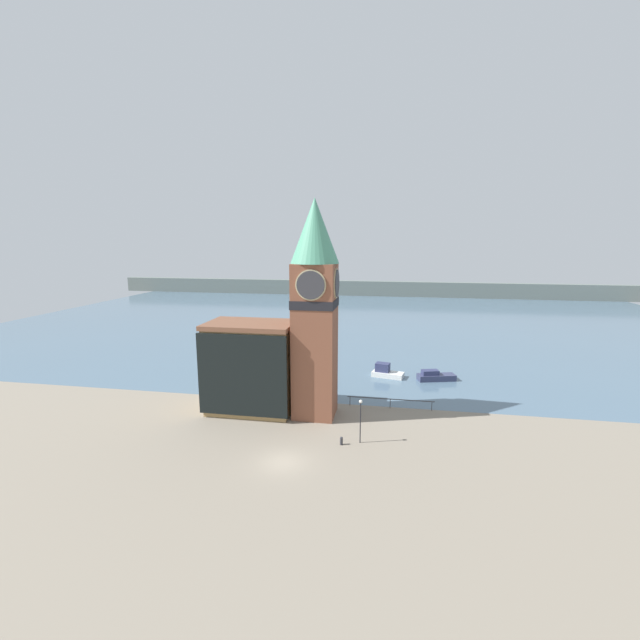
{
  "coord_description": "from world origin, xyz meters",
  "views": [
    {
      "loc": [
        8.96,
        -32.68,
        18.67
      ],
      "look_at": [
        1.81,
        7.85,
        10.99
      ],
      "focal_mm": 24.0,
      "sensor_mm": 36.0,
      "label": 1
    }
  ],
  "objects": [
    {
      "name": "water",
      "position": [
        0.0,
        74.0,
        -0.0
      ],
      "size": [
        160.0,
        120.0,
        0.0
      ],
      "color": "slate",
      "rests_on": "ground_plane"
    },
    {
      "name": "clock_tower",
      "position": [
        0.82,
        10.46,
        12.16
      ],
      "size": [
        4.97,
        4.97,
        22.9
      ],
      "color": "brown",
      "rests_on": "ground_plane"
    },
    {
      "name": "ground_plane",
      "position": [
        0.0,
        0.0,
        0.0
      ],
      "size": [
        160.0,
        160.0,
        0.0
      ],
      "primitive_type": "plane",
      "color": "gray"
    },
    {
      "name": "boat_near",
      "position": [
        8.09,
        25.1,
        0.67
      ],
      "size": [
        4.59,
        2.84,
        1.89
      ],
      "rotation": [
        0.0,
        0.0,
        -0.23
      ],
      "color": "silver",
      "rests_on": "water"
    },
    {
      "name": "pier_railing",
      "position": [
        8.84,
        13.75,
        0.95
      ],
      "size": [
        9.73,
        0.08,
        1.09
      ],
      "color": "#333338",
      "rests_on": "ground_plane"
    },
    {
      "name": "pier_building",
      "position": [
        -6.36,
        10.5,
        5.0
      ],
      "size": [
        9.6,
        6.27,
        9.95
      ],
      "color": "#A88451",
      "rests_on": "ground_plane"
    },
    {
      "name": "far_shoreline",
      "position": [
        0.0,
        114.0,
        2.5
      ],
      "size": [
        180.0,
        3.0,
        5.0
      ],
      "color": "slate",
      "rests_on": "water"
    },
    {
      "name": "lamp_post",
      "position": [
        6.18,
        4.69,
        2.93
      ],
      "size": [
        0.32,
        0.32,
        4.23
      ],
      "color": "black",
      "rests_on": "ground_plane"
    },
    {
      "name": "boat_far",
      "position": [
        14.7,
        24.67,
        0.54
      ],
      "size": [
        5.29,
        2.94,
        1.44
      ],
      "rotation": [
        0.0,
        0.0,
        0.26
      ],
      "color": "#333856",
      "rests_on": "water"
    },
    {
      "name": "mooring_bollard_near",
      "position": [
        4.5,
        3.98,
        0.42
      ],
      "size": [
        0.28,
        0.28,
        0.78
      ],
      "color": "#2D2D33",
      "rests_on": "ground_plane"
    }
  ]
}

